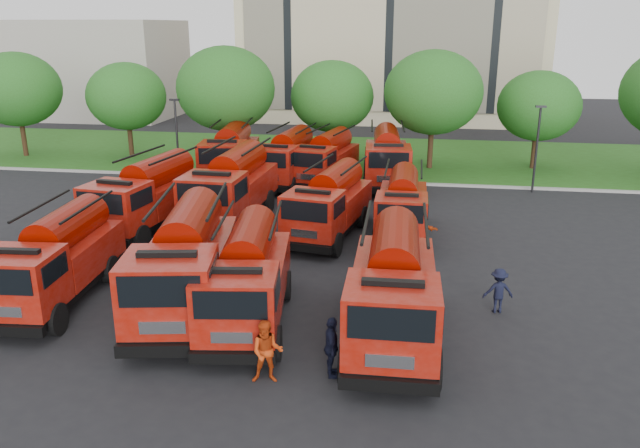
# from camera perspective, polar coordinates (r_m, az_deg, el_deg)

# --- Properties ---
(ground) EXTENTS (140.00, 140.00, 0.00)m
(ground) POSITION_cam_1_polar(r_m,az_deg,el_deg) (22.95, -4.85, -6.73)
(ground) COLOR black
(ground) RESTS_ON ground
(lawn) EXTENTS (70.00, 16.00, 0.12)m
(lawn) POSITION_cam_1_polar(r_m,az_deg,el_deg) (47.49, 2.63, 6.25)
(lawn) COLOR #214512
(lawn) RESTS_ON ground
(curb) EXTENTS (70.00, 0.30, 0.14)m
(curb) POSITION_cam_1_polar(r_m,az_deg,el_deg) (39.64, 1.29, 3.98)
(curb) COLOR gray
(curb) RESTS_ON ground
(side_building) EXTENTS (18.00, 12.00, 10.00)m
(side_building) POSITION_cam_1_polar(r_m,az_deg,el_deg) (73.39, -20.16, 13.17)
(side_building) COLOR gray
(side_building) RESTS_ON ground
(tree_0) EXTENTS (6.30, 6.30, 7.70)m
(tree_0) POSITION_cam_1_polar(r_m,az_deg,el_deg) (51.54, -25.98, 11.01)
(tree_0) COLOR #382314
(tree_0) RESTS_ON ground
(tree_1) EXTENTS (5.71, 5.71, 6.98)m
(tree_1) POSITION_cam_1_polar(r_m,az_deg,el_deg) (48.41, -17.27, 11.09)
(tree_1) COLOR #382314
(tree_1) RESTS_ON ground
(tree_2) EXTENTS (6.72, 6.72, 8.22)m
(tree_2) POSITION_cam_1_polar(r_m,az_deg,el_deg) (43.98, -8.62, 12.14)
(tree_2) COLOR #382314
(tree_2) RESTS_ON ground
(tree_3) EXTENTS (5.88, 5.88, 7.19)m
(tree_3) POSITION_cam_1_polar(r_m,az_deg,el_deg) (44.94, 1.12, 11.59)
(tree_3) COLOR #382314
(tree_3) RESTS_ON ground
(tree_4) EXTENTS (6.55, 6.55, 8.01)m
(tree_4) POSITION_cam_1_polar(r_m,az_deg,el_deg) (42.97, 10.32, 11.75)
(tree_4) COLOR #382314
(tree_4) RESTS_ON ground
(tree_5) EXTENTS (5.46, 5.46, 6.68)m
(tree_5) POSITION_cam_1_polar(r_m,az_deg,el_deg) (44.74, 19.37, 10.15)
(tree_5) COLOR #382314
(tree_5) RESTS_ON ground
(lamp_post_0) EXTENTS (0.60, 0.25, 5.11)m
(lamp_post_0) POSITION_cam_1_polar(r_m,az_deg,el_deg) (40.95, -12.96, 8.02)
(lamp_post_0) COLOR black
(lamp_post_0) RESTS_ON ground
(lamp_post_1) EXTENTS (0.60, 0.25, 5.11)m
(lamp_post_1) POSITION_cam_1_polar(r_m,az_deg,el_deg) (38.64, 19.23, 6.93)
(lamp_post_1) COLOR black
(lamp_post_1) RESTS_ON ground
(fire_truck_0) EXTENTS (2.99, 7.15, 3.18)m
(fire_truck_0) POSITION_cam_1_polar(r_m,az_deg,el_deg) (23.93, -22.99, -2.96)
(fire_truck_0) COLOR black
(fire_truck_0) RESTS_ON ground
(fire_truck_1) EXTENTS (4.08, 8.21, 3.58)m
(fire_truck_1) POSITION_cam_1_polar(r_m,az_deg,el_deg) (21.62, -12.16, -3.49)
(fire_truck_1) COLOR black
(fire_truck_1) RESTS_ON ground
(fire_truck_2) EXTENTS (3.35, 7.26, 3.18)m
(fire_truck_2) POSITION_cam_1_polar(r_m,az_deg,el_deg) (20.66, -6.67, -4.80)
(fire_truck_2) COLOR black
(fire_truck_2) RESTS_ON ground
(fire_truck_3) EXTENTS (2.92, 7.58, 3.42)m
(fire_truck_3) POSITION_cam_1_polar(r_m,az_deg,el_deg) (19.48, 6.72, -5.86)
(fire_truck_3) COLOR black
(fire_truck_3) RESTS_ON ground
(fire_truck_4) EXTENTS (3.52, 7.74, 3.40)m
(fire_truck_4) POSITION_cam_1_polar(r_m,az_deg,el_deg) (30.96, -15.50, 2.54)
(fire_truck_4) COLOR black
(fire_truck_4) RESTS_ON ground
(fire_truck_5) EXTENTS (3.14, 8.00, 3.59)m
(fire_truck_5) POSITION_cam_1_polar(r_m,az_deg,el_deg) (31.26, -8.06, 3.34)
(fire_truck_5) COLOR black
(fire_truck_5) RESTS_ON ground
(fire_truck_6) EXTENTS (3.53, 7.24, 3.16)m
(fire_truck_6) POSITION_cam_1_polar(r_m,az_deg,el_deg) (28.93, 0.87, 1.90)
(fire_truck_6) COLOR black
(fire_truck_6) RESTS_ON ground
(fire_truck_7) EXTENTS (2.42, 6.51, 2.96)m
(fire_truck_7) POSITION_cam_1_polar(r_m,az_deg,el_deg) (29.24, 7.53, 1.71)
(fire_truck_7) COLOR black
(fire_truck_7) RESTS_ON ground
(fire_truck_8) EXTENTS (3.56, 7.99, 3.52)m
(fire_truck_8) POSITION_cam_1_polar(r_m,az_deg,el_deg) (39.73, -8.16, 6.35)
(fire_truck_8) COLOR black
(fire_truck_8) RESTS_ON ground
(fire_truck_9) EXTENTS (3.22, 7.40, 3.27)m
(fire_truck_9) POSITION_cam_1_polar(r_m,az_deg,el_deg) (38.82, -3.01, 6.05)
(fire_truck_9) COLOR black
(fire_truck_9) RESTS_ON ground
(fire_truck_10) EXTENTS (3.65, 7.26, 3.16)m
(fire_truck_10) POSITION_cam_1_polar(r_m,az_deg,el_deg) (38.89, 0.53, 6.01)
(fire_truck_10) COLOR black
(fire_truck_10) RESTS_ON ground
(fire_truck_11) EXTENTS (3.24, 7.75, 3.44)m
(fire_truck_11) POSITION_cam_1_polar(r_m,az_deg,el_deg) (38.60, 6.13, 6.04)
(fire_truck_11) COLOR black
(fire_truck_11) RESTS_ON ground
(firefighter_0) EXTENTS (0.61, 0.50, 1.47)m
(firefighter_0) POSITION_cam_1_polar(r_m,az_deg,el_deg) (18.93, 3.28, -12.34)
(firefighter_0) COLOR #B3340D
(firefighter_0) RESTS_ON ground
(firefighter_1) EXTENTS (0.96, 0.63, 1.83)m
(firefighter_1) POSITION_cam_1_polar(r_m,az_deg,el_deg) (17.99, -4.78, -14.12)
(firefighter_1) COLOR #B3340D
(firefighter_1) RESTS_ON ground
(firefighter_2) EXTENTS (0.83, 1.17, 1.81)m
(firefighter_2) POSITION_cam_1_polar(r_m,az_deg,el_deg) (18.17, 1.05, -13.71)
(firefighter_2) COLOR black
(firefighter_2) RESTS_ON ground
(firefighter_3) EXTENTS (1.11, 0.69, 1.60)m
(firefighter_3) POSITION_cam_1_polar(r_m,az_deg,el_deg) (22.65, 15.83, -7.73)
(firefighter_3) COLOR black
(firefighter_3) RESTS_ON ground
(firefighter_4) EXTENTS (0.86, 0.89, 1.53)m
(firefighter_4) POSITION_cam_1_polar(r_m,az_deg,el_deg) (27.29, -19.13, -3.63)
(firefighter_4) COLOR black
(firefighter_4) RESTS_ON ground
(firefighter_5) EXTENTS (1.74, 1.33, 1.72)m
(firefighter_5) POSITION_cam_1_polar(r_m,az_deg,el_deg) (28.26, 9.02, -2.10)
(firefighter_5) COLOR #B3340D
(firefighter_5) RESTS_ON ground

